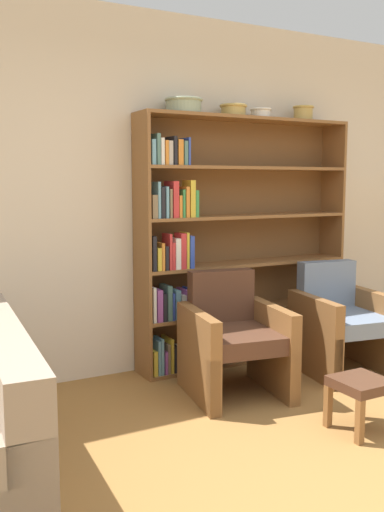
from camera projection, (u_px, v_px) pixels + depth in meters
wall_back at (172, 195)px, 4.51m from camera, size 12.00×0.06×2.75m
bookshelf at (226, 243)px, 4.60m from camera, size 1.86×0.30×1.98m
bowl_stoneware at (184, 105)px, 4.26m from camera, size 0.29×0.29×0.11m
bowl_sage at (233, 110)px, 4.47m from camera, size 0.22×0.22×0.09m
bowl_terracotta at (261, 113)px, 4.59m from camera, size 0.18×0.18×0.08m
bowl_cream at (303, 113)px, 4.79m from camera, size 0.18×0.18×0.12m
armchair_leather at (233, 339)px, 3.98m from camera, size 0.74×0.77×0.84m
armchair_cushioned at (342, 322)px, 4.45m from camera, size 0.73×0.77×0.84m
footstool at (361, 390)px, 3.37m from camera, size 0.30×0.30×0.32m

